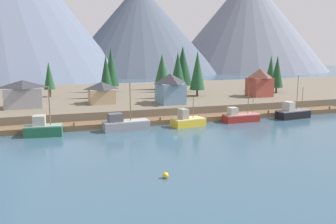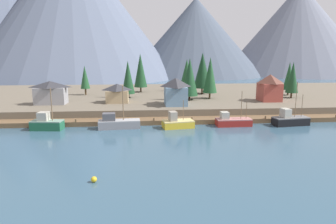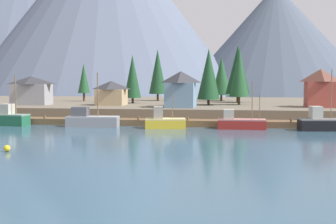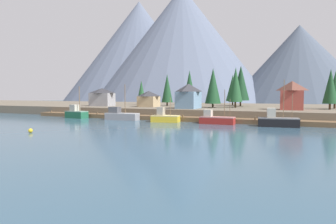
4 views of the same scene
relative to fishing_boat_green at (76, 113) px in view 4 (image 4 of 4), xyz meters
name	(u,v)px [view 4 (image 4 of 4)]	position (x,y,z in m)	size (l,w,h in m)	color
ground_plane	(194,117)	(25.25, 21.77, -1.76)	(400.00, 400.00, 1.00)	#335166
dock	(170,118)	(25.25, 3.76, -0.76)	(80.00, 4.00, 1.60)	brown
shoreline_bank	(205,109)	(25.25, 33.77, -0.01)	(400.00, 56.00, 2.50)	#665B4C
mountain_west_peak	(139,52)	(-68.38, 155.03, 40.59)	(124.59, 124.59, 83.71)	slate
mountain_central_peak	(182,45)	(-22.88, 136.47, 40.16)	(126.93, 126.93, 82.85)	slate
mountain_east_peak	(299,65)	(54.47, 146.95, 24.18)	(90.89, 90.89, 50.87)	#475160
fishing_boat_green	(76,113)	(0.00, 0.00, 0.00)	(6.27, 3.29, 8.29)	#1E5B3D
fishing_boat_grey	(121,115)	(13.87, -0.01, -0.13)	(8.41, 3.25, 8.63)	gray
fishing_boat_yellow	(165,117)	(25.85, -0.44, -0.23)	(6.57, 4.03, 5.59)	gold
fishing_boat_red	(216,119)	(37.47, 0.22, -0.30)	(7.22, 2.83, 7.24)	maroon
fishing_boat_black	(277,121)	(49.60, -0.24, -0.11)	(7.70, 3.68, 9.07)	black
house_grey	(102,97)	(-3.60, 15.99, 4.13)	(7.65, 4.49, 5.67)	gray
house_red	(292,95)	(51.98, 16.38, 4.79)	(5.31, 5.63, 6.95)	#9E4238
house_blue	(188,96)	(26.87, 12.46, 4.58)	(5.40, 7.06, 6.54)	#6689A8
house_tan	(149,99)	(12.48, 17.27, 3.67)	(5.73, 5.12, 4.76)	tan
conifer_near_left	(141,90)	(1.78, 32.03, 6.53)	(2.74, 2.74, 8.75)	#4C3823
conifer_near_right	(330,86)	(60.55, 21.38, 6.96)	(3.45, 3.45, 10.02)	#4C3823
conifer_mid_left	(167,88)	(14.88, 25.50, 6.94)	(3.62, 3.62, 10.29)	#4C3823
conifer_mid_right	(236,85)	(37.38, 21.99, 7.68)	(3.87, 3.87, 11.30)	#4C3823
conifer_back_left	(233,88)	(33.34, 38.73, 7.16)	(4.55, 4.55, 10.42)	#4C3823
conifer_back_right	(213,86)	(31.43, 20.08, 7.34)	(4.48, 4.48, 11.09)	#4C3823
conifer_centre	(189,85)	(18.25, 37.53, 8.15)	(4.16, 4.16, 12.21)	#4C3823
conifer_far_left	(241,83)	(37.13, 31.80, 8.45)	(5.36, 5.36, 12.59)	#4C3823
conifer_far_right	(335,87)	(62.16, 26.70, 6.95)	(3.23, 3.23, 9.85)	#4C3823
channel_buoy	(30,131)	(13.21, -25.69, -0.91)	(0.70, 0.70, 0.70)	gold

